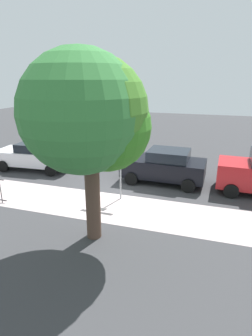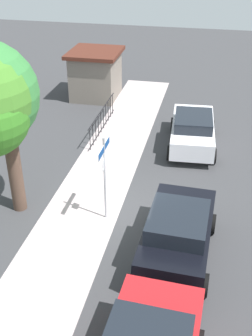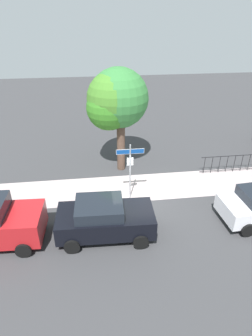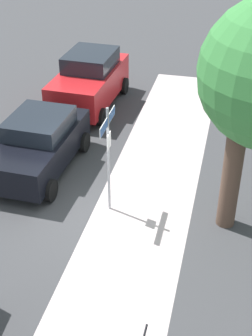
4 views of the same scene
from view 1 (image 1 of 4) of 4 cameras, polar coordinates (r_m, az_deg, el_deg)
ground_plane at (r=12.52m, az=-1.67°, el=-5.47°), size 60.00×60.00×0.00m
sidewalk_strip at (r=12.22m, az=-12.66°, el=-6.55°), size 24.00×2.60×0.00m
street_sign at (r=11.39m, az=-1.17°, el=3.09°), size 1.34×0.07×3.01m
shade_tree at (r=7.59m, az=-7.44°, el=10.75°), size 3.51×3.37×5.85m
car_black at (r=13.79m, az=7.96°, el=0.49°), size 4.11×2.21×1.69m
car_white at (r=16.51m, az=-18.29°, el=2.51°), size 4.44×2.25×1.55m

